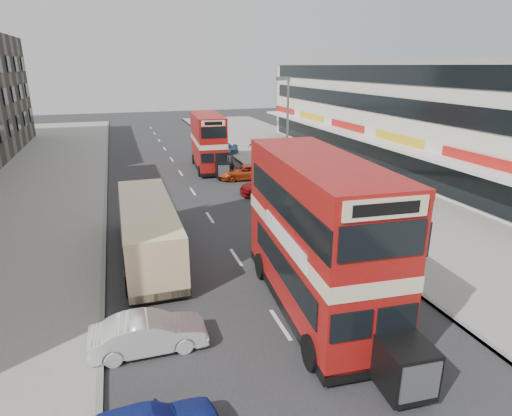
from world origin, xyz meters
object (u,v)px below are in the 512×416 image
object	(u,v)px
cyclist	(231,169)
car_right_a	(272,185)
bus_second	(208,142)
pedestrian_near	(339,198)
street_lamp	(286,126)
bus_main	(317,236)
pedestrian_far	(253,148)
coach	(148,229)
car_right_b	(245,172)
car_right_c	(217,148)
car_left_front	(149,333)

from	to	relation	value
cyclist	car_right_a	bearing A→B (deg)	-71.72
bus_second	pedestrian_near	world-z (taller)	bus_second
street_lamp	bus_second	distance (m)	9.94
pedestrian_near	bus_main	bearing A→B (deg)	29.10
bus_second	pedestrian_far	size ratio (longest dim) A/B	4.83
bus_second	coach	distance (m)	18.78
street_lamp	cyclist	bearing A→B (deg)	120.07
bus_main	car_right_b	size ratio (longest dim) A/B	2.45
coach	cyclist	xyz separation A→B (m)	(7.62, 13.58, -0.65)
pedestrian_far	cyclist	size ratio (longest dim) A/B	0.77
coach	pedestrian_near	size ratio (longest dim) A/B	5.95
bus_main	coach	world-z (taller)	bus_main
pedestrian_near	pedestrian_far	distance (m)	17.79
bus_second	car_right_b	bearing A→B (deg)	117.92
bus_second	car_right_a	bearing A→B (deg)	110.36
bus_second	car_right_c	world-z (taller)	bus_second
car_right_a	pedestrian_near	world-z (taller)	pedestrian_near
car_right_a	car_right_b	bearing A→B (deg)	-169.82
street_lamp	coach	xyz separation A→B (m)	(-10.46, -8.67, -3.31)
bus_main	car_left_front	distance (m)	6.69
pedestrian_near	cyclist	xyz separation A→B (m)	(-4.31, 10.43, -0.12)
coach	car_right_b	xyz separation A→B (m)	(8.63, 12.99, -0.89)
cyclist	car_right_c	bearing A→B (deg)	83.92
bus_second	car_right_a	distance (m)	9.72
car_right_a	car_right_c	xyz separation A→B (m)	(-0.54, 14.90, 0.05)
bus_second	pedestrian_far	bearing A→B (deg)	-142.91
pedestrian_far	car_right_b	bearing A→B (deg)	-109.09
bus_second	pedestrian_far	world-z (taller)	bus_second
bus_main	cyclist	world-z (taller)	bus_main
car_right_a	coach	bearing A→B (deg)	-45.89
car_right_a	cyclist	distance (m)	5.49
car_right_a	pedestrian_far	xyz separation A→B (m)	(2.62, 12.58, 0.37)
pedestrian_near	pedestrian_far	world-z (taller)	pedestrian_far
bus_main	car_right_c	bearing A→B (deg)	-91.92
bus_second	car_left_front	bearing A→B (deg)	77.99
bus_main	cyclist	size ratio (longest dim) A/B	4.46
bus_second	car_left_front	size ratio (longest dim) A/B	2.31
car_left_front	coach	bearing A→B (deg)	-4.47
coach	pedestrian_far	distance (m)	24.09
car_left_front	car_right_a	distance (m)	18.56
car_left_front	cyclist	world-z (taller)	cyclist
street_lamp	pedestrian_near	distance (m)	6.88
bus_main	car_right_b	bearing A→B (deg)	-94.70
car_left_front	car_right_a	xyz separation A→B (m)	(9.92, 15.69, 0.06)
street_lamp	car_right_a	distance (m)	4.29
pedestrian_near	cyclist	world-z (taller)	cyclist
street_lamp	pedestrian_far	bearing A→B (deg)	83.31
bus_second	cyclist	distance (m)	4.40
bus_main	bus_second	bearing A→B (deg)	-88.38
street_lamp	pedestrian_near	size ratio (longest dim) A/B	5.12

